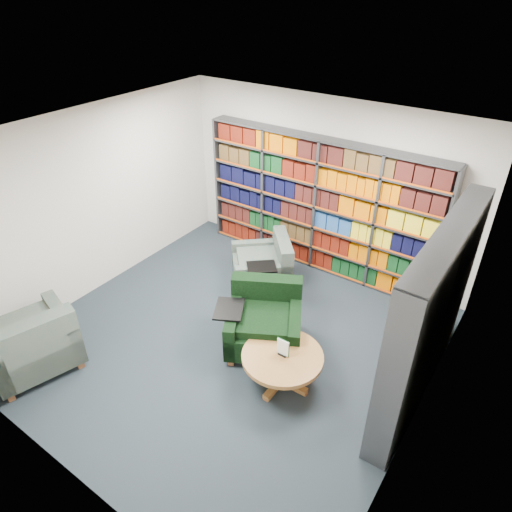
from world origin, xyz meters
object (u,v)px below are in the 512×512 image
Objects in this scene: chair_teal_left at (267,266)px; coffee_table at (282,361)px; chair_green_right at (265,321)px; chair_teal_front at (32,346)px.

coffee_table is (1.34, -1.66, 0.05)m from chair_teal_left.
chair_teal_left is 1.26× the size of coffee_table.
chair_teal_front reaches higher than chair_green_right.
chair_teal_left is 1.38m from chair_green_right.
chair_green_right reaches higher than coffee_table.
coffee_table is (0.59, -0.50, 0.02)m from chair_green_right.
chair_green_right is 0.96× the size of chair_teal_front.
chair_teal_front reaches higher than coffee_table.
coffee_table is at bearing -40.16° from chair_green_right.
chair_teal_front is at bearing -149.71° from coffee_table.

